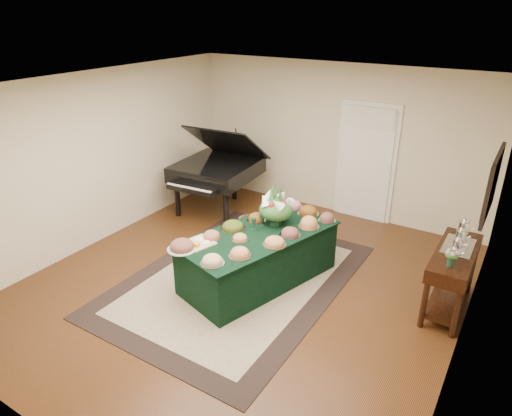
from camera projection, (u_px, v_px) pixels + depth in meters
The scene contains 14 objects.
ground at pixel (245, 284), 6.38m from camera, with size 6.00×6.00×0.00m, color black.
area_rug at pixel (238, 279), 6.48m from camera, with size 2.70×3.78×0.01m.
kitchen_doorway at pixel (366, 164), 7.97m from camera, with size 1.05×0.07×2.10m.
buffet_table at pixel (259, 257), 6.31m from camera, with size 1.63×2.41×0.75m.
food_platters at pixel (261, 228), 6.19m from camera, with size 1.53×2.27×0.15m.
cutting_board at pixel (200, 241), 5.88m from camera, with size 0.43×0.43×0.10m.
green_goblets at pixel (258, 222), 6.27m from camera, with size 0.11×0.24×0.18m.
floral_centerpiece at pixel (276, 205), 6.29m from camera, with size 0.49×0.49×0.49m.
grand_piano at pixel (217, 169), 8.33m from camera, with size 1.52×1.70×1.66m.
wicker_basket at pixel (249, 224), 7.85m from camera, with size 0.35×0.35×0.22m, color #A16C40.
mahogany_sideboard at pixel (454, 265), 5.61m from camera, with size 0.45×1.29×0.84m.
tea_service at pixel (459, 240), 5.56m from camera, with size 0.34×0.74×0.30m.
pink_bouquet at pixel (452, 255), 5.16m from camera, with size 0.17×0.17×0.22m.
wall_painting at pixel (492, 185), 5.06m from camera, with size 0.05×0.95×0.75m.
Camera 1 is at (2.99, -4.49, 3.58)m, focal length 32.00 mm.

